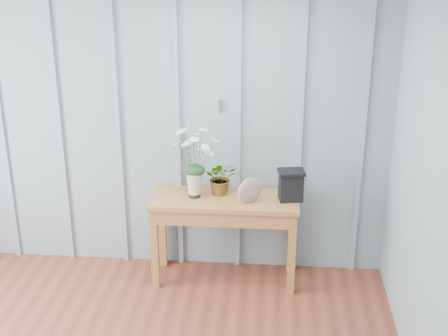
# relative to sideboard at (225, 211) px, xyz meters

# --- Properties ---
(room_shell) EXTENTS (4.00, 4.50, 2.50)m
(room_shell) POSITION_rel_sideboard_xyz_m (-0.66, -1.08, 1.35)
(room_shell) COLOR #849BA5
(room_shell) RESTS_ON ground
(sideboard) EXTENTS (1.20, 0.45, 0.75)m
(sideboard) POSITION_rel_sideboard_xyz_m (0.00, 0.00, 0.00)
(sideboard) COLOR #A06A33
(sideboard) RESTS_ON ground
(daisy_vase) EXTENTS (0.43, 0.33, 0.61)m
(daisy_vase) POSITION_rel_sideboard_xyz_m (-0.24, -0.00, 0.49)
(daisy_vase) COLOR black
(daisy_vase) RESTS_ON sideboard
(spider_plant) EXTENTS (0.29, 0.27, 0.28)m
(spider_plant) POSITION_rel_sideboard_xyz_m (-0.04, 0.09, 0.26)
(spider_plant) COLOR #183918
(spider_plant) RESTS_ON sideboard
(felt_disc_vessel) EXTENTS (0.21, 0.17, 0.21)m
(felt_disc_vessel) POSITION_rel_sideboard_xyz_m (0.21, -0.07, 0.22)
(felt_disc_vessel) COLOR #804756
(felt_disc_vessel) RESTS_ON sideboard
(carved_box) EXTENTS (0.23, 0.19, 0.25)m
(carved_box) POSITION_rel_sideboard_xyz_m (0.53, 0.01, 0.24)
(carved_box) COLOR black
(carved_box) RESTS_ON sideboard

